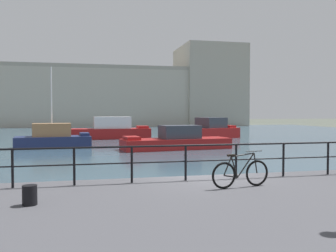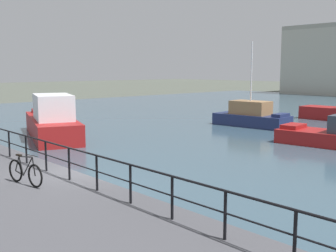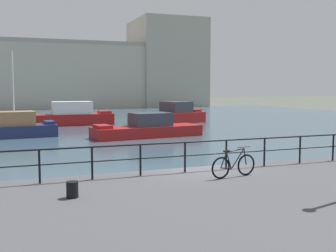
{
  "view_description": "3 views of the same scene",
  "coord_description": "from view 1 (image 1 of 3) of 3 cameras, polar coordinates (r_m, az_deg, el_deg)",
  "views": [
    {
      "loc": [
        -3.67,
        -11.15,
        2.83
      ],
      "look_at": [
        -0.34,
        3.68,
        2.23
      ],
      "focal_mm": 38.87,
      "sensor_mm": 36.0,
      "label": 1
    },
    {
      "loc": [
        12.59,
        -7.25,
        4.32
      ],
      "look_at": [
        1.62,
        2.81,
        2.28
      ],
      "focal_mm": 44.6,
      "sensor_mm": 36.0,
      "label": 2
    },
    {
      "loc": [
        -6.28,
        -13.8,
        3.74
      ],
      "look_at": [
        0.03,
        3.17,
        2.01
      ],
      "focal_mm": 44.14,
      "sensor_mm": 36.0,
      "label": 3
    }
  ],
  "objects": [
    {
      "name": "water_basin",
      "position": [
        41.61,
        -7.58,
        -1.66
      ],
      "size": [
        80.0,
        60.0,
        0.01
      ],
      "primitive_type": "cube",
      "color": "#385160",
      "rests_on": "ground_plane"
    },
    {
      "name": "moored_white_yacht",
      "position": [
        38.64,
        5.8,
        -0.77
      ],
      "size": [
        8.43,
        5.45,
        2.2
      ],
      "rotation": [
        0.0,
        0.0,
        0.34
      ],
      "color": "maroon",
      "rests_on": "water_basin"
    },
    {
      "name": "moored_small_launch",
      "position": [
        27.42,
        1.31,
        -2.32
      ],
      "size": [
        8.46,
        3.4,
        1.79
      ],
      "rotation": [
        0.0,
        0.0,
        3.27
      ],
      "color": "maroon",
      "rests_on": "water_basin"
    },
    {
      "name": "parked_bicycle",
      "position": [
        10.12,
        11.32,
        -7.27
      ],
      "size": [
        1.76,
        0.34,
        0.98
      ],
      "rotation": [
        0.0,
        0.0,
        0.16
      ],
      "color": "black",
      "rests_on": "quay_promenade"
    },
    {
      "name": "moored_green_narrowboat",
      "position": [
        29.95,
        -17.54,
        -1.82
      ],
      "size": [
        5.88,
        2.74,
        6.33
      ],
      "rotation": [
        0.0,
        0.0,
        0.09
      ],
      "color": "navy",
      "rests_on": "water_basin"
    },
    {
      "name": "harbor_building",
      "position": [
        74.93,
        -5.31,
        4.83
      ],
      "size": [
        56.42,
        13.78,
        16.55
      ],
      "color": "#B2AD9E",
      "rests_on": "ground_plane"
    },
    {
      "name": "ground_plane",
      "position": [
        12.08,
        5.51,
        -11.31
      ],
      "size": [
        240.0,
        240.0,
        0.0
      ],
      "primitive_type": "plane",
      "color": "#4C5147"
    },
    {
      "name": "quay_railing",
      "position": [
        11.12,
        6.8,
        -4.58
      ],
      "size": [
        21.02,
        0.07,
        1.08
      ],
      "color": "black",
      "rests_on": "quay_promenade"
    },
    {
      "name": "mooring_bollard",
      "position": [
        8.69,
        -20.87,
        -10.09
      ],
      "size": [
        0.32,
        0.32,
        0.44
      ],
      "primitive_type": "cylinder",
      "color": "black",
      "rests_on": "quay_promenade"
    },
    {
      "name": "moored_red_daysailer",
      "position": [
        38.2,
        -9.46,
        -0.71
      ],
      "size": [
        9.38,
        2.29,
        2.3
      ],
      "rotation": [
        0.0,
        0.0,
        0.01
      ],
      "color": "maroon",
      "rests_on": "water_basin"
    }
  ]
}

